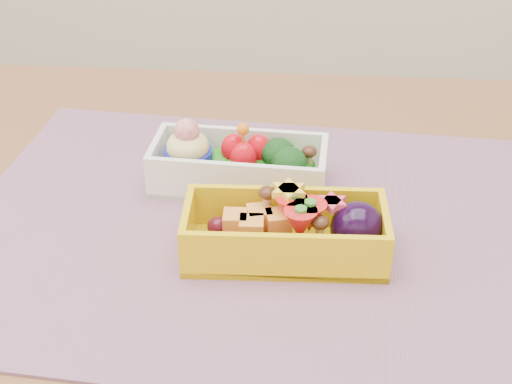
# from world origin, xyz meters

# --- Properties ---
(table) EXTENTS (1.20, 0.80, 0.75)m
(table) POSITION_xyz_m (0.00, 0.00, 0.65)
(table) COLOR brown
(table) RESTS_ON ground
(placemat) EXTENTS (0.61, 0.49, 0.00)m
(placemat) POSITION_xyz_m (-0.04, 0.01, 0.75)
(placemat) COLOR #9E6D82
(placemat) RESTS_ON table
(bento_white) EXTENTS (0.19, 0.09, 0.08)m
(bento_white) POSITION_xyz_m (-0.05, 0.09, 0.78)
(bento_white) COLOR white
(bento_white) RESTS_ON placemat
(bento_yellow) EXTENTS (0.19, 0.09, 0.06)m
(bento_yellow) POSITION_xyz_m (0.01, -0.03, 0.78)
(bento_yellow) COLOR yellow
(bento_yellow) RESTS_ON placemat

